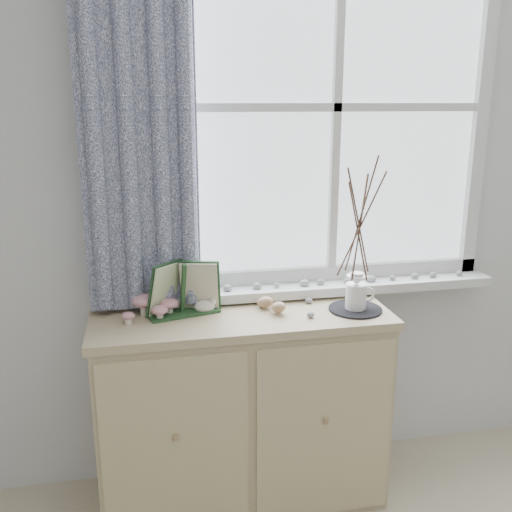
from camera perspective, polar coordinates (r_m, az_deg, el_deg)
The scene contains 8 objects.
sideboard at distance 2.48m, azimuth -1.38°, elevation -14.96°, with size 1.20×0.45×0.85m.
botanical_book at distance 2.25m, azimuth -7.27°, elevation -3.36°, with size 0.33×0.13×0.23m, color #204422, non-canonical shape.
toadstool_cluster at distance 2.29m, azimuth -10.40°, elevation -4.81°, with size 0.22×0.15×0.09m.
wooden_eggs at distance 2.32m, azimuth 1.57°, elevation -4.86°, with size 0.10×0.12×0.07m.
songbird_figurine at distance 2.31m, azimuth -5.19°, elevation -4.99°, with size 0.11×0.05×0.06m, color white, non-canonical shape.
crocheted_doily at distance 2.37m, azimuth 9.90°, elevation -5.26°, with size 0.22×0.22×0.01m, color black.
twig_pitcher at distance 2.27m, azimuth 10.32°, elevation 3.41°, with size 0.27×0.27×0.64m.
sideboard_pebbles at distance 2.35m, azimuth 7.10°, elevation -5.19°, with size 0.25×0.19×0.02m.
Camera 1 is at (-0.52, -0.36, 1.68)m, focal length 40.00 mm.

